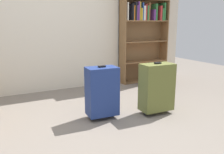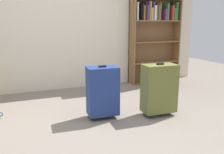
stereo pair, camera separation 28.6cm
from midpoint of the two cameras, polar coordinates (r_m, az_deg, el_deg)
ground_plane at (r=2.65m, az=1.13°, el=-13.72°), size 9.68×9.68×0.00m
back_wall at (r=4.37m, az=-9.78°, el=14.13°), size 5.53×0.10×2.60m
bookshelf at (r=4.91m, az=11.81°, el=11.55°), size 1.03×0.26×2.02m
storage_box at (r=4.70m, az=14.30°, el=-0.73°), size 0.44×0.24×0.22m
suitcase_olive at (r=3.16m, az=13.79°, el=-2.70°), size 0.44×0.26×0.69m
suitcase_navy_blue at (r=2.98m, az=0.49°, el=-3.41°), size 0.40×0.27×0.68m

